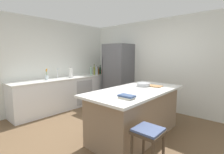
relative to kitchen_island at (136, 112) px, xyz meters
name	(u,v)px	position (x,y,z in m)	size (l,w,h in m)	color
ground_plane	(106,134)	(-0.45, -0.37, -0.46)	(7.20, 7.20, 0.00)	brown
wall_rear	(159,65)	(-0.45, 1.88, 0.84)	(6.00, 0.10, 2.60)	silver
wall_left	(45,65)	(-2.90, -0.37, 0.84)	(0.10, 6.00, 2.60)	silver
counter_run_left	(68,92)	(-2.54, 0.13, -0.01)	(0.66, 3.21, 0.91)	white
kitchen_island	(136,112)	(0.00, 0.00, 0.00)	(1.03, 2.11, 0.92)	#8E755B
refrigerator	(118,74)	(-1.67, 1.48, 0.50)	(0.81, 0.73, 1.92)	#56565B
bar_stool	(148,137)	(0.72, -0.79, 0.05)	(0.36, 0.36, 0.63)	#473828
sink_faucet	(58,73)	(-2.58, -0.15, 0.60)	(0.15, 0.05, 0.30)	silver
flower_vase	(47,77)	(-2.54, -0.51, 0.54)	(0.09, 0.09, 0.31)	silver
paper_towel_roll	(71,73)	(-2.49, 0.23, 0.58)	(0.14, 0.14, 0.31)	gray
syrup_bottle	(105,71)	(-2.44, 1.63, 0.53)	(0.07, 0.07, 0.22)	#5B3319
hot_sauce_bottle	(102,71)	(-2.46, 1.52, 0.53)	(0.05, 0.05, 0.22)	red
wine_bottle	(100,70)	(-2.47, 1.44, 0.58)	(0.07, 0.07, 0.33)	#19381E
whiskey_bottle	(98,71)	(-2.47, 1.33, 0.56)	(0.09, 0.09, 0.27)	brown
soda_bottle	(97,71)	(-2.45, 1.25, 0.57)	(0.08, 0.08, 0.31)	silver
olive_oil_bottle	(94,71)	(-2.47, 1.16, 0.59)	(0.06, 0.06, 0.36)	olive
gin_bottle	(91,71)	(-2.51, 1.05, 0.57)	(0.07, 0.07, 0.31)	#8CB79E
cookbook_stack	(127,97)	(0.25, -0.64, 0.48)	(0.26, 0.16, 0.05)	silver
mixing_bowl	(143,85)	(-0.08, 0.40, 0.49)	(0.28, 0.28, 0.07)	#B2B5BA
cutting_board	(154,86)	(0.10, 0.54, 0.46)	(0.33, 0.25, 0.02)	#9E7042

